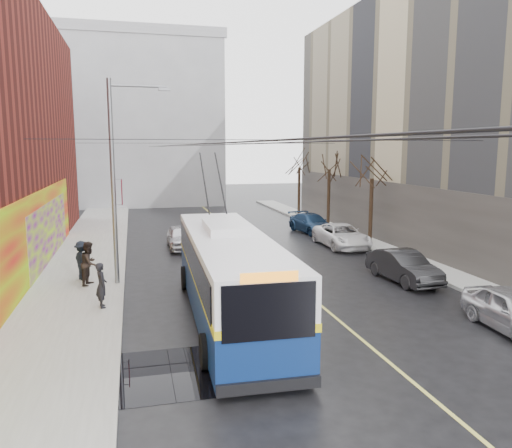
{
  "coord_description": "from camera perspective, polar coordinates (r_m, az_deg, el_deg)",
  "views": [
    {
      "loc": [
        -5.47,
        -12.44,
        6.12
      ],
      "look_at": [
        -0.25,
        8.67,
        2.77
      ],
      "focal_mm": 35.0,
      "sensor_mm": 36.0,
      "label": 1
    }
  ],
  "objects": [
    {
      "name": "tree_far",
      "position": [
        44.85,
        4.98,
        7.47
      ],
      "size": [
        3.2,
        3.2,
        6.57
      ],
      "color": "black",
      "rests_on": "ground"
    },
    {
      "name": "parked_car_d",
      "position": [
        36.3,
        6.37,
        0.08
      ],
      "size": [
        2.54,
        4.91,
        1.36
      ],
      "primitive_type": "imported",
      "rotation": [
        0.0,
        0.0,
        0.14
      ],
      "color": "navy",
      "rests_on": "ground"
    },
    {
      "name": "pedestrian_b",
      "position": [
        23.03,
        -18.5,
        -4.27
      ],
      "size": [
        0.97,
        1.11,
        1.92
      ],
      "primitive_type": "imported",
      "rotation": [
        0.0,
        0.0,
        1.27
      ],
      "color": "black",
      "rests_on": "sidewalk_left"
    },
    {
      "name": "parked_car_c",
      "position": [
        31.38,
        9.76,
        -1.32
      ],
      "size": [
        2.37,
        5.07,
        1.4
      ],
      "primitive_type": "imported",
      "rotation": [
        0.0,
        0.0,
        -0.01
      ],
      "color": "white",
      "rests_on": "ground"
    },
    {
      "name": "tree_mid",
      "position": [
        38.29,
        8.39,
        7.36
      ],
      "size": [
        3.2,
        3.2,
        6.68
      ],
      "color": "black",
      "rests_on": "ground"
    },
    {
      "name": "pedestrian_a",
      "position": [
        19.71,
        -17.25,
        -6.68
      ],
      "size": [
        0.54,
        0.7,
        1.71
      ],
      "primitive_type": "imported",
      "rotation": [
        0.0,
        0.0,
        1.8
      ],
      "color": "black",
      "rests_on": "sidewalk_left"
    },
    {
      "name": "streetlight_pole",
      "position": [
        22.48,
        -15.63,
        5.19
      ],
      "size": [
        2.65,
        0.6,
        9.0
      ],
      "color": "slate",
      "rests_on": "ground"
    },
    {
      "name": "pigeons_flying",
      "position": [
        22.97,
        -7.86,
        10.65
      ],
      "size": [
        4.75,
        1.24,
        2.47
      ],
      "color": "slate"
    },
    {
      "name": "sidewalk_left",
      "position": [
        25.3,
        -19.3,
        -5.57
      ],
      "size": [
        4.0,
        60.0,
        0.15
      ],
      "primitive_type": "cube",
      "color": "gray",
      "rests_on": "ground"
    },
    {
      "name": "building_right",
      "position": [
        34.74,
        26.95,
        10.91
      ],
      "size": [
        14.06,
        36.0,
        16.0
      ],
      "color": "tan",
      "rests_on": "ground"
    },
    {
      "name": "lane_line",
      "position": [
        28.02,
        0.87,
        -3.86
      ],
      "size": [
        0.12,
        50.0,
        0.01
      ],
      "primitive_type": "cube",
      "color": "#BFB74C",
      "rests_on": "ground"
    },
    {
      "name": "trolleybus",
      "position": [
        17.99,
        -3.07,
        -5.68
      ],
      "size": [
        3.21,
        12.52,
        5.89
      ],
      "rotation": [
        0.0,
        0.0,
        -0.03
      ],
      "color": "navy",
      "rests_on": "ground"
    },
    {
      "name": "pedestrian_c",
      "position": [
        24.02,
        -19.26,
        -3.94
      ],
      "size": [
        1.12,
        1.33,
        1.79
      ],
      "primitive_type": "imported",
      "rotation": [
        0.0,
        0.0,
        2.05
      ],
      "color": "black",
      "rests_on": "sidewalk_left"
    },
    {
      "name": "tree_near",
      "position": [
        31.93,
        13.16,
        6.47
      ],
      "size": [
        3.2,
        3.2,
        6.4
      ],
      "color": "black",
      "rests_on": "ground"
    },
    {
      "name": "building_far",
      "position": [
        57.5,
        -14.69,
        11.36
      ],
      "size": [
        20.5,
        12.1,
        18.0
      ],
      "color": "gray",
      "rests_on": "ground"
    },
    {
      "name": "following_car",
      "position": [
        30.82,
        -8.54,
        -1.48
      ],
      "size": [
        1.67,
        4.11,
        1.4
      ],
      "primitive_type": "imported",
      "rotation": [
        0.0,
        0.0,
        0.0
      ],
      "color": "silver",
      "rests_on": "ground"
    },
    {
      "name": "parked_car_b",
      "position": [
        23.93,
        16.51,
        -4.67
      ],
      "size": [
        1.77,
        4.42,
        1.43
      ],
      "primitive_type": "imported",
      "rotation": [
        0.0,
        0.0,
        0.06
      ],
      "color": "black",
      "rests_on": "ground"
    },
    {
      "name": "catenary_wires",
      "position": [
        27.36,
        -7.83,
        8.94
      ],
      "size": [
        18.0,
        60.0,
        0.22
      ],
      "color": "black"
    },
    {
      "name": "ground",
      "position": [
        14.9,
        9.33,
        -15.61
      ],
      "size": [
        140.0,
        140.0,
        0.0
      ],
      "primitive_type": "plane",
      "color": "black",
      "rests_on": "ground"
    },
    {
      "name": "puddle",
      "position": [
        14.43,
        -10.81,
        -16.48
      ],
      "size": [
        2.81,
        3.35,
        0.01
      ],
      "primitive_type": "cube",
      "color": "black",
      "rests_on": "ground"
    },
    {
      "name": "sidewalk_right",
      "position": [
        29.04,
        16.4,
        -3.63
      ],
      "size": [
        2.0,
        60.0,
        0.15
      ],
      "primitive_type": "cube",
      "color": "gray",
      "rests_on": "ground"
    }
  ]
}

